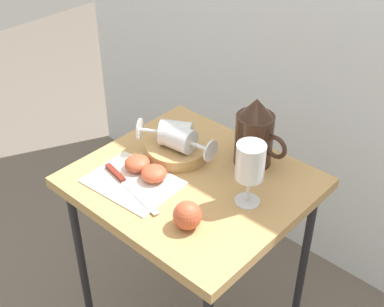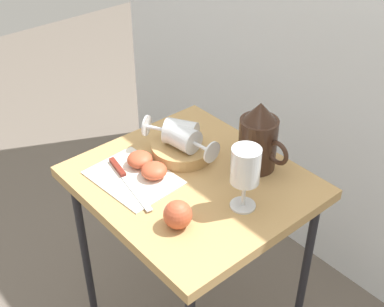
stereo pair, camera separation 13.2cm
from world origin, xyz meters
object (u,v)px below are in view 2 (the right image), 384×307
Objects in this scene: table at (192,198)px; apple_half_left at (140,159)px; wine_glass_tipped_near at (184,138)px; apple_half_right at (154,171)px; basket_tray at (182,149)px; wine_glass_upright at (245,169)px; pitcher at (258,142)px; apple_whole at (178,215)px; knife at (124,176)px; wine_glass_tipped_far at (179,133)px.

apple_half_left is at bearing -151.55° from table.
apple_half_right is (0.01, -0.11, -0.05)m from wine_glass_tipped_near.
wine_glass_upright is at bearing -6.36° from basket_tray.
table is 4.10× the size of basket_tray.
wine_glass_upright is at bearing -57.47° from pitcher.
apple_whole is at bearing -106.85° from wine_glass_upright.
apple_whole is at bearing -20.82° from apple_half_right.
wine_glass_tipped_near is (-0.08, 0.04, 0.14)m from table.
wine_glass_upright is at bearing 17.51° from apple_half_left.
basket_tray is 0.89× the size of pitcher.
wine_glass_tipped_near is 2.27× the size of apple_whole.
table is at bearing -27.23° from wine_glass_tipped_near.
apple_half_left is at bearing -130.73° from pitcher.
knife is (-0.04, -0.18, -0.06)m from wine_glass_tipped_near.
wine_glass_tipped_near is at bearing 175.50° from wine_glass_upright.
wine_glass_tipped_near is at bearing 152.77° from table.
wine_glass_upright is (0.17, 0.02, 0.18)m from table.
wine_glass_tipped_near reaches higher than basket_tray.
apple_whole is (0.12, -0.14, 0.10)m from table.
table is 0.25m from wine_glass_upright.
wine_glass_tipped_far reaches higher than table.
wine_glass_upright is 0.33m from apple_half_left.
pitcher is 1.26× the size of wine_glass_tipped_near.
wine_glass_tipped_near is (-0.25, 0.02, -0.04)m from wine_glass_upright.
basket_tray is at bearing 138.06° from apple_whole.
apple_half_left is at bearing -101.71° from wine_glass_tipped_far.
pitcher is (0.07, 0.17, 0.15)m from table.
wine_glass_upright is at bearing 73.15° from apple_whole.
basket_tray is at bearing 153.02° from wine_glass_tipped_near.
pitcher is at bearing 122.53° from wine_glass_upright.
pitcher is 0.28m from apple_half_right.
table is at bearing 128.98° from apple_whole.
wine_glass_tipped_far is at bearing 139.78° from apple_whole.
table is at bearing -27.18° from basket_tray.
wine_glass_tipped_near reaches higher than apple_half_right.
knife is (-0.02, -0.19, -0.01)m from basket_tray.
apple_half_right is 0.29× the size of knife.
basket_tray is 2.54× the size of apple_half_left.
apple_whole is 0.29× the size of knife.
knife is at bearing -122.09° from pitcher.
wine_glass_tipped_far reaches higher than apple_half_left.
table is 3.64× the size of pitcher.
apple_half_right reaches higher than table.
apple_half_right is at bearing -157.75° from wine_glass_upright.
pitcher reaches higher than apple_whole.
wine_glass_tipped_near is at bearing 65.46° from apple_half_left.
wine_glass_tipped_far is 0.13m from apple_half_left.
basket_tray is 0.73× the size of knife.
knife is at bearing -76.15° from apple_half_left.
wine_glass_upright is (0.09, -0.14, 0.03)m from pitcher.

